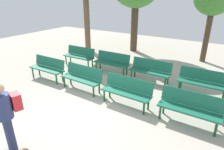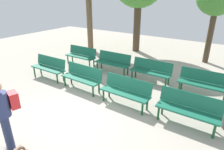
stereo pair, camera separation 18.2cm
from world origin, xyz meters
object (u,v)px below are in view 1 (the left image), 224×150
object	(u,v)px
bench_r0_c1	(82,77)
visitor_with_backpack	(7,114)
bench_r0_c2	(127,90)
bench_r1_c1	(112,61)
bench_r1_c0	(80,55)
bench_r1_c3	(203,81)
bench_r1_c2	(150,70)
bench_r0_c3	(190,106)
bench_r0_c0	(48,67)

from	to	relation	value
bench_r0_c1	visitor_with_backpack	xyz separation A→B (m)	(0.62, -3.13, 0.43)
bench_r0_c2	bench_r1_c1	bearing A→B (deg)	132.82
bench_r1_c0	bench_r1_c3	world-z (taller)	same
bench_r1_c3	visitor_with_backpack	size ratio (longest dim) A/B	0.97
bench_r0_c2	bench_r1_c3	bearing A→B (deg)	47.48
bench_r1_c3	bench_r1_c0	bearing A→B (deg)	178.51
bench_r1_c2	bench_r0_c3	bearing A→B (deg)	-46.45
bench_r0_c1	visitor_with_backpack	world-z (taller)	visitor_with_backpack
bench_r0_c0	visitor_with_backpack	xyz separation A→B (m)	(2.46, -3.15, 0.43)
bench_r0_c1	bench_r0_c3	world-z (taller)	same
bench_r1_c0	bench_r0_c3	bearing A→B (deg)	-20.60
bench_r1_c0	bench_r1_c2	bearing A→B (deg)	-1.07
bench_r0_c3	bench_r1_c0	size ratio (longest dim) A/B	1.00
bench_r0_c3	bench_r0_c2	bearing A→B (deg)	-178.98
bench_r0_c1	bench_r1_c3	bearing A→B (deg)	28.87
bench_r0_c3	bench_r0_c0	bearing A→B (deg)	179.27
bench_r0_c3	bench_r1_c2	bearing A→B (deg)	133.52
bench_r0_c1	bench_r0_c0	bearing A→B (deg)	-178.86
bench_r0_c0	bench_r1_c3	xyz separation A→B (m)	(5.57, 1.88, 0.00)
bench_r0_c2	bench_r0_c3	xyz separation A→B (m)	(1.86, 0.04, 0.00)
bench_r0_c1	visitor_with_backpack	size ratio (longest dim) A/B	0.98
bench_r0_c1	bench_r1_c3	world-z (taller)	same
bench_r0_c0	bench_r1_c2	xyz separation A→B (m)	(3.65, 1.94, 0.00)
bench_r1_c3	visitor_with_backpack	world-z (taller)	visitor_with_backpack
bench_r0_c0	visitor_with_backpack	size ratio (longest dim) A/B	0.97
bench_r0_c3	visitor_with_backpack	bearing A→B (deg)	-135.22
bench_r1_c1	bench_r0_c2	bearing A→B (deg)	-48.91
bench_r0_c1	bench_r0_c3	bearing A→B (deg)	1.42
bench_r0_c2	bench_r1_c0	bearing A→B (deg)	152.11
bench_r1_c0	bench_r1_c1	distance (m)	1.85
bench_r0_c0	bench_r1_c0	world-z (taller)	same
bench_r0_c3	bench_r1_c3	bearing A→B (deg)	89.30
bench_r1_c2	bench_r1_c3	xyz separation A→B (m)	(1.92, -0.05, 0.00)
bench_r0_c1	bench_r1_c1	size ratio (longest dim) A/B	1.01
bench_r1_c0	bench_r0_c1	bearing A→B (deg)	-47.82
bench_r1_c3	bench_r0_c2	bearing A→B (deg)	-134.31
bench_r0_c3	bench_r1_c2	distance (m)	2.75
bench_r1_c0	bench_r1_c2	size ratio (longest dim) A/B	1.00
bench_r1_c1	bench_r0_c1	bearing A→B (deg)	-91.01
bench_r0_c0	bench_r0_c1	bearing A→B (deg)	-1.26
bench_r0_c1	bench_r0_c2	distance (m)	1.86
bench_r1_c1	bench_r1_c3	size ratio (longest dim) A/B	1.00
bench_r0_c0	bench_r0_c1	world-z (taller)	same
bench_r1_c0	visitor_with_backpack	bearing A→B (deg)	-65.02
bench_r1_c2	bench_r0_c1	bearing A→B (deg)	-133.07
bench_r0_c2	visitor_with_backpack	world-z (taller)	visitor_with_backpack
bench_r0_c0	bench_r0_c2	world-z (taller)	same
bench_r0_c0	bench_r0_c1	xyz separation A→B (m)	(1.84, -0.02, 0.00)
bench_r0_c0	bench_r0_c2	bearing A→B (deg)	-1.96
bench_r1_c3	visitor_with_backpack	xyz separation A→B (m)	(-3.11, -5.03, 0.43)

